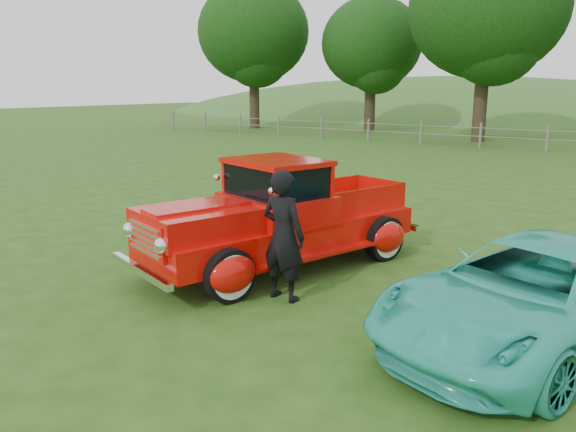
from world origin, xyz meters
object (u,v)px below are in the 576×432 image
Objects in this scene: tree_mid_west at (372,44)px; man at (283,236)px; tree_far_west at (254,32)px; red_pickup at (280,219)px; teal_sedan at (535,294)px; tree_near_west at (488,8)px.

tree_mid_west is 30.69m from man.
tree_far_west is 31.92m from red_pickup.
tree_far_west is 2.30× the size of teal_sedan.
tree_far_west reaches higher than teal_sedan.
tree_near_west is (16.00, -1.00, 0.31)m from tree_far_west.
tree_near_west is 1.97× the size of red_pickup.
tree_near_west is at bearing -20.56° from tree_mid_west.
teal_sedan is (7.85, -24.06, -6.20)m from tree_near_west.
tree_near_west is at bearing -3.58° from tree_far_west.
red_pickup is at bearing -50.95° from tree_far_west.
tree_mid_west is at bearing 131.06° from red_pickup.
teal_sedan is (15.85, -27.06, -4.95)m from tree_mid_west.
tree_near_west is at bearing -77.14° from man.
red_pickup is (3.79, -23.39, -6.00)m from tree_near_west.
red_pickup is (19.79, -24.39, -5.69)m from tree_far_west.
teal_sedan is at bearing -46.42° from tree_far_west.
red_pickup reaches higher than teal_sedan.
red_pickup is (11.79, -26.39, -4.75)m from tree_mid_west.
tree_far_west reaches higher than tree_mid_west.
red_pickup is 1.48m from man.
tree_far_west is 5.45× the size of man.
man is (20.69, -25.56, -5.57)m from tree_far_west.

